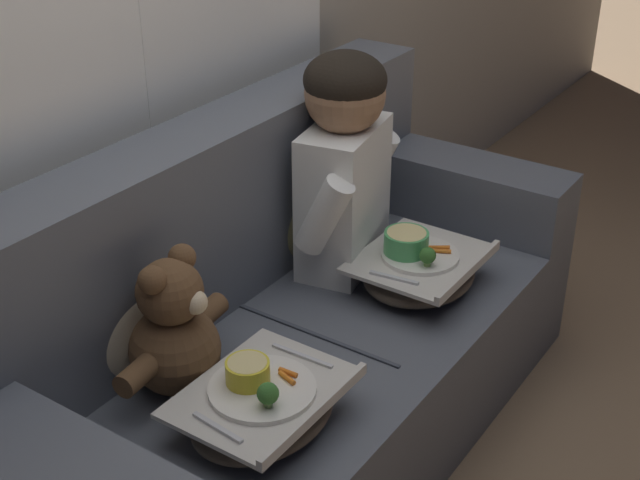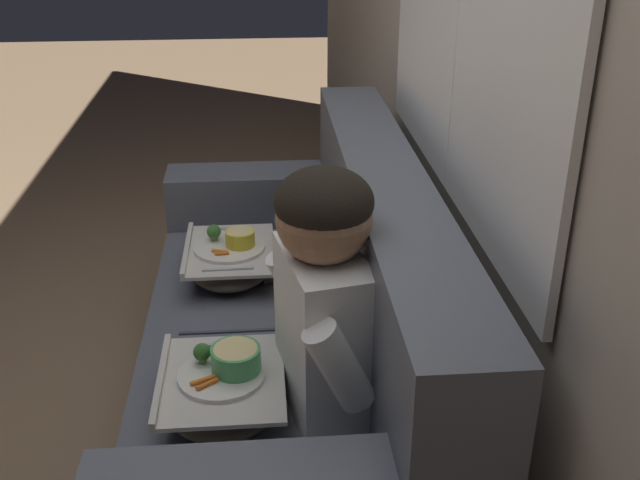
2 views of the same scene
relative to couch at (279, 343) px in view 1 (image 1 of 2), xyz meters
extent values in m
plane|color=#8E7051|center=(0.00, -0.07, -0.33)|extent=(14.00, 14.00, 0.00)
cube|color=#565B66|center=(0.00, -0.07, -0.13)|extent=(1.94, 0.85, 0.41)
cube|color=#565B66|center=(0.00, 0.24, 0.33)|extent=(1.94, 0.22, 0.51)
cube|color=#565B66|center=(0.86, -0.07, 0.18)|extent=(0.22, 0.85, 0.21)
cube|color=#3D424C|center=(0.00, -0.09, 0.08)|extent=(0.01, 0.59, 0.01)
ellipsoid|color=#898456|center=(0.37, 0.17, 0.25)|extent=(0.36, 0.17, 0.37)
ellipsoid|color=#C1B293|center=(-0.37, 0.17, 0.25)|extent=(0.33, 0.16, 0.34)
cube|color=white|center=(0.37, 0.03, 0.30)|extent=(0.36, 0.24, 0.45)
sphere|color=#936B4C|center=(0.37, 0.03, 0.62)|extent=(0.23, 0.23, 0.23)
ellipsoid|color=black|center=(0.37, 0.03, 0.66)|extent=(0.24, 0.24, 0.16)
cylinder|color=white|center=(0.19, -0.02, 0.33)|extent=(0.12, 0.19, 0.25)
cylinder|color=white|center=(0.56, 0.05, 0.33)|extent=(0.12, 0.19, 0.25)
sphere|color=brown|center=(-0.37, 0.03, 0.19)|extent=(0.22, 0.22, 0.22)
sphere|color=brown|center=(-0.37, 0.03, 0.35)|extent=(0.16, 0.16, 0.16)
sphere|color=brown|center=(-0.43, 0.02, 0.41)|extent=(0.07, 0.07, 0.07)
sphere|color=brown|center=(-0.32, 0.04, 0.41)|extent=(0.07, 0.07, 0.07)
sphere|color=beige|center=(-0.37, -0.04, 0.34)|extent=(0.06, 0.06, 0.06)
sphere|color=black|center=(-0.36, -0.06, 0.35)|extent=(0.02, 0.02, 0.02)
cylinder|color=brown|center=(-0.52, 0.01, 0.21)|extent=(0.12, 0.07, 0.06)
cylinder|color=brown|center=(-0.23, 0.05, 0.21)|extent=(0.12, 0.07, 0.06)
cylinder|color=brown|center=(-0.41, -0.09, 0.10)|extent=(0.07, 0.11, 0.06)
cylinder|color=brown|center=(-0.31, -0.07, 0.10)|extent=(0.07, 0.11, 0.06)
ellipsoid|color=#473D33|center=(0.37, -0.23, 0.12)|extent=(0.37, 0.31, 0.09)
cube|color=beige|center=(0.37, -0.23, 0.17)|extent=(0.39, 0.32, 0.01)
cube|color=beige|center=(0.37, -0.39, 0.19)|extent=(0.39, 0.02, 0.02)
cylinder|color=white|center=(0.37, -0.23, 0.18)|extent=(0.23, 0.23, 0.01)
cylinder|color=#4CAD60|center=(0.36, -0.20, 0.22)|extent=(0.13, 0.13, 0.06)
cylinder|color=#E5D189|center=(0.36, -0.20, 0.25)|extent=(0.11, 0.11, 0.01)
sphere|color=#38702D|center=(0.32, -0.28, 0.22)|extent=(0.05, 0.05, 0.05)
cylinder|color=#7A9E56|center=(0.32, -0.28, 0.20)|extent=(0.02, 0.02, 0.02)
cylinder|color=orange|center=(0.41, -0.28, 0.20)|extent=(0.04, 0.07, 0.01)
cylinder|color=orange|center=(0.43, -0.27, 0.20)|extent=(0.05, 0.06, 0.01)
cube|color=silver|center=(0.22, -0.23, 0.18)|extent=(0.03, 0.14, 0.01)
ellipsoid|color=#473D33|center=(-0.37, -0.23, 0.12)|extent=(0.39, 0.30, 0.09)
cube|color=beige|center=(-0.37, -0.23, 0.17)|extent=(0.40, 0.31, 0.01)
cube|color=beige|center=(-0.37, -0.38, 0.19)|extent=(0.40, 0.02, 0.02)
cylinder|color=white|center=(-0.37, -0.23, 0.18)|extent=(0.25, 0.25, 0.01)
cylinder|color=yellow|center=(-0.38, -0.20, 0.22)|extent=(0.10, 0.10, 0.05)
cylinder|color=#E5D189|center=(-0.38, -0.20, 0.24)|extent=(0.09, 0.09, 0.01)
sphere|color=#38702D|center=(-0.42, -0.29, 0.22)|extent=(0.05, 0.05, 0.05)
cylinder|color=#7A9E56|center=(-0.42, -0.29, 0.20)|extent=(0.02, 0.02, 0.02)
cylinder|color=orange|center=(-0.32, -0.27, 0.20)|extent=(0.03, 0.05, 0.01)
cylinder|color=orange|center=(-0.30, -0.26, 0.20)|extent=(0.01, 0.05, 0.01)
cube|color=silver|center=(-0.53, -0.23, 0.18)|extent=(0.03, 0.14, 0.01)
cube|color=silver|center=(-0.22, -0.23, 0.18)|extent=(0.02, 0.17, 0.01)
camera|label=1|loc=(-1.64, -1.25, 1.44)|focal=50.00mm
camera|label=2|loc=(1.97, -0.11, 1.33)|focal=42.00mm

